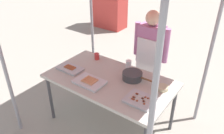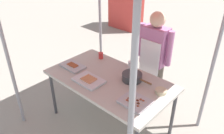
% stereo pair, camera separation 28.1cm
% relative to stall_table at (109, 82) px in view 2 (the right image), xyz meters
% --- Properties ---
extents(ground_plane, '(18.00, 18.00, 0.00)m').
position_rel_stall_table_xyz_m(ground_plane, '(0.00, 0.00, -0.70)').
color(ground_plane, gray).
extents(stall_table, '(1.60, 0.90, 0.75)m').
position_rel_stall_table_xyz_m(stall_table, '(0.00, 0.00, 0.00)').
color(stall_table, '#B7B2A8').
rests_on(stall_table, ground).
extents(tray_grilled_sausages, '(0.35, 0.21, 0.05)m').
position_rel_stall_table_xyz_m(tray_grilled_sausages, '(-0.57, -0.13, 0.07)').
color(tray_grilled_sausages, '#ADADB2').
rests_on(tray_grilled_sausages, stall_table).
extents(tray_meat_skewers, '(0.32, 0.27, 0.04)m').
position_rel_stall_table_xyz_m(tray_meat_skewers, '(0.53, -0.17, 0.07)').
color(tray_meat_skewers, '#ADADB2').
rests_on(tray_meat_skewers, stall_table).
extents(tray_pork_links, '(0.38, 0.26, 0.05)m').
position_rel_stall_table_xyz_m(tray_pork_links, '(-0.14, -0.22, 0.07)').
color(tray_pork_links, silver).
rests_on(tray_pork_links, stall_table).
extents(cooking_wok, '(0.41, 0.25, 0.09)m').
position_rel_stall_table_xyz_m(cooking_wok, '(0.23, 0.17, 0.10)').
color(cooking_wok, '#38383A').
rests_on(cooking_wok, stall_table).
extents(condiment_bowl, '(0.14, 0.14, 0.05)m').
position_rel_stall_table_xyz_m(condiment_bowl, '(0.64, 0.18, 0.08)').
color(condiment_bowl, '#BFB28C').
rests_on(condiment_bowl, stall_table).
extents(drink_cup_near_edge, '(0.07, 0.07, 0.10)m').
position_rel_stall_table_xyz_m(drink_cup_near_edge, '(0.04, 0.38, 0.10)').
color(drink_cup_near_edge, white).
rests_on(drink_cup_near_edge, stall_table).
extents(drink_cup_by_wok, '(0.07, 0.07, 0.09)m').
position_rel_stall_table_xyz_m(drink_cup_by_wok, '(-0.47, 0.32, 0.10)').
color(drink_cup_by_wok, red).
rests_on(drink_cup_by_wok, stall_table).
extents(vendor_woman, '(0.52, 0.22, 1.50)m').
position_rel_stall_table_xyz_m(vendor_woman, '(0.19, 0.70, 0.18)').
color(vendor_woman, '#595147').
rests_on(vendor_woman, ground).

